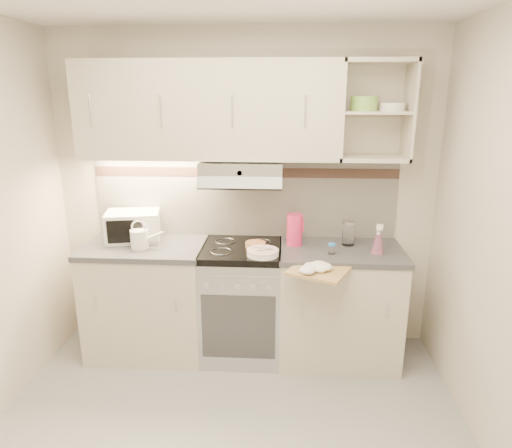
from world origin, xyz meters
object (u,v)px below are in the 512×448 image
electric_range (242,301)px  cutting_board (319,271)px  pink_pitcher (295,229)px  microwave (133,226)px  plate_stack (263,253)px  spray_bottle (378,241)px  watering_can (141,238)px  glass_jar (348,233)px

electric_range → cutting_board: bearing=-33.8°
pink_pitcher → cutting_board: bearing=-84.2°
microwave → cutting_board: microwave is taller
plate_stack → spray_bottle: (0.83, 0.10, 0.07)m
plate_stack → cutting_board: 0.44m
plate_stack → cutting_board: (0.39, -0.19, -0.05)m
electric_range → pink_pitcher: 0.70m
cutting_board → microwave: bearing=-174.0°
pink_pitcher → cutting_board: 0.50m
electric_range → watering_can: (-0.75, -0.08, 0.53)m
plate_stack → cutting_board: bearing=-26.4°
microwave → glass_jar: (1.68, -0.02, -0.02)m
watering_can → plate_stack: bearing=-7.7°
electric_range → spray_bottle: 1.14m
microwave → watering_can: microwave is taller
watering_can → pink_pitcher: (1.15, 0.16, 0.04)m
cutting_board → watering_can: bearing=-167.7°
watering_can → plate_stack: 0.93m
watering_can → plate_stack: (0.92, -0.10, -0.06)m
watering_can → plate_stack: watering_can is taller
microwave → spray_bottle: spray_bottle is taller
electric_range → watering_can: bearing=-173.9°
pink_pitcher → glass_jar: 0.41m
microwave → plate_stack: (1.04, -0.30, -0.09)m
microwave → plate_stack: microwave is taller
watering_can → spray_bottle: 1.75m
plate_stack → cutting_board: size_ratio=0.63×
microwave → electric_range: bearing=-19.3°
glass_jar → microwave: bearing=179.3°
microwave → spray_bottle: bearing=-17.7°
watering_can → glass_jar: size_ratio=1.37×
plate_stack → pink_pitcher: (0.23, 0.26, 0.10)m
watering_can → glass_jar: (1.56, 0.18, 0.02)m
glass_jar → spray_bottle: (0.19, -0.18, -0.00)m
plate_stack → pink_pitcher: bearing=48.1°
spray_bottle → cutting_board: bearing=-130.4°
pink_pitcher → spray_bottle: (0.60, -0.16, -0.03)m
spray_bottle → cutting_board: (-0.44, -0.29, -0.12)m
glass_jar → cutting_board: (-0.25, -0.47, -0.12)m
pink_pitcher → spray_bottle: 0.62m
plate_stack → glass_jar: size_ratio=1.23×
spray_bottle → microwave: bearing=-169.9°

